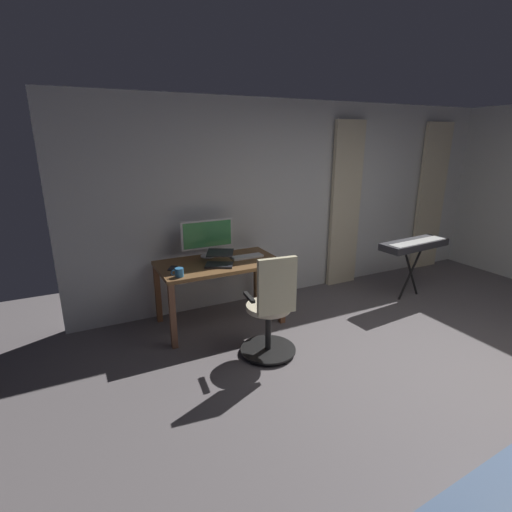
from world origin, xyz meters
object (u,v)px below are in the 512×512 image
Objects in this scene: desk at (219,270)px; piano_keyboard at (414,246)px; computer_monitor at (207,235)px; mug_tea at (179,272)px; laptop at (220,260)px; office_chair at (271,312)px; computer_keyboard at (247,257)px; cell_phone_by_monitor at (172,268)px.

piano_keyboard is (-2.58, 0.45, 0.08)m from desk.
computer_monitor is 4.86× the size of mug_tea.
computer_monitor is at bearing -60.63° from laptop.
desk is at bearing 98.24° from computer_monitor.
office_chair is 2.83× the size of computer_keyboard.
piano_keyboard is at bearing 168.33° from computer_keyboard.
mug_tea is (0.53, 0.27, 0.14)m from desk.
mug_tea reaches higher than computer_keyboard.
mug_tea reaches higher than cell_phone_by_monitor.
computer_keyboard is at bearing -162.47° from mug_tea.
piano_keyboard is at bearing -157.84° from cell_phone_by_monitor.
computer_monitor reaches higher than laptop.
office_chair reaches higher than desk.
laptop is 0.52m from cell_phone_by_monitor.
office_chair is 0.91m from laptop.
cell_phone_by_monitor is (0.89, 0.00, -0.01)m from computer_keyboard.
piano_keyboard is (-3.12, 0.18, -0.06)m from mug_tea.
desk is 9.49× the size of cell_phone_by_monitor.
computer_monitor is at bearing 106.13° from office_chair.
computer_keyboard is 2.62× the size of cell_phone_by_monitor.
cell_phone_by_monitor is at bearing -90.42° from mug_tea.
cell_phone_by_monitor is at bearing -12.92° from piano_keyboard.
mug_tea reaches higher than piano_keyboard.
office_chair reaches higher than laptop.
computer_keyboard is (-0.39, 0.25, -0.24)m from computer_monitor.
cell_phone_by_monitor is at bearing 27.15° from computer_monitor.
computer_monitor is 1.68× the size of computer_keyboard.
desk is 0.37m from computer_keyboard.
piano_keyboard is at bearing 17.48° from office_chair.
mug_tea reaches higher than desk.
laptop is 0.39× the size of piano_keyboard.
laptop is 2.81× the size of cell_phone_by_monitor.
desk is 2.16× the size of computer_monitor.
computer_monitor is 0.41m from laptop.
laptop is 0.53m from mug_tea.
cell_phone_by_monitor is (0.53, -0.01, 0.10)m from desk.
laptop is at bearing 109.67° from office_chair.
computer_monitor is 0.76m from mug_tea.
cell_phone_by_monitor is at bearing 16.36° from laptop.
office_chair is 1.69× the size of computer_monitor.
mug_tea is at bearing 120.05° from cell_phone_by_monitor.
piano_keyboard is (-2.41, -0.48, 0.25)m from office_chair.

